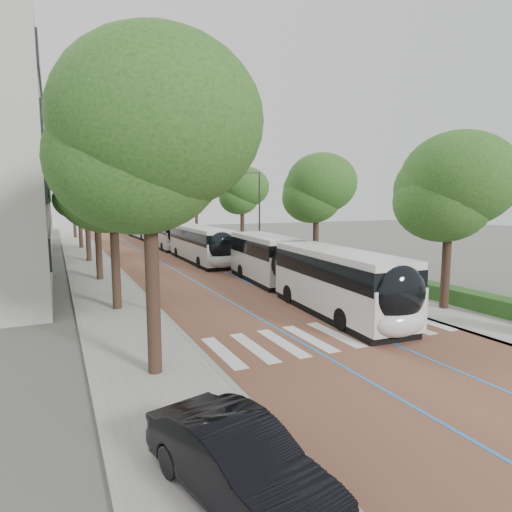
% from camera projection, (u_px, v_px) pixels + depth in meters
% --- Properties ---
extents(ground, '(160.00, 160.00, 0.00)m').
position_uv_depth(ground, '(345.00, 343.00, 16.94)').
color(ground, '#51544C').
rests_on(ground, ground).
extents(road, '(11.00, 140.00, 0.02)m').
position_uv_depth(road, '(147.00, 246.00, 52.81)').
color(road, brown).
rests_on(road, ground).
extents(sidewalk_left, '(4.00, 140.00, 0.12)m').
position_uv_depth(sidewalk_left, '(81.00, 248.00, 49.63)').
color(sidewalk_left, gray).
rests_on(sidewalk_left, ground).
extents(sidewalk_right, '(4.00, 140.00, 0.12)m').
position_uv_depth(sidewalk_right, '(205.00, 243.00, 55.97)').
color(sidewalk_right, gray).
rests_on(sidewalk_right, ground).
extents(kerb_left, '(0.20, 140.00, 0.14)m').
position_uv_depth(kerb_left, '(99.00, 247.00, 50.43)').
color(kerb_left, gray).
rests_on(kerb_left, ground).
extents(kerb_right, '(0.20, 140.00, 0.14)m').
position_uv_depth(kerb_right, '(191.00, 243.00, 55.17)').
color(kerb_right, gray).
rests_on(kerb_right, ground).
extents(zebra_crossing, '(10.55, 3.60, 0.01)m').
position_uv_depth(zebra_crossing, '(335.00, 334.00, 17.92)').
color(zebra_crossing, silver).
rests_on(zebra_crossing, ground).
extents(lane_line_left, '(0.12, 126.00, 0.01)m').
position_uv_depth(lane_line_left, '(134.00, 246.00, 52.13)').
color(lane_line_left, blue).
rests_on(lane_line_left, road).
extents(lane_line_right, '(0.12, 126.00, 0.01)m').
position_uv_depth(lane_line_right, '(160.00, 245.00, 53.48)').
color(lane_line_right, blue).
rests_on(lane_line_right, road).
extents(hedge, '(1.20, 14.00, 0.80)m').
position_uv_depth(hedge, '(498.00, 306.00, 20.72)').
color(hedge, '#214919').
rests_on(hedge, sidewalk_right).
extents(streetlight_far, '(1.82, 0.20, 8.00)m').
position_uv_depth(streetlight_far, '(258.00, 209.00, 38.84)').
color(streetlight_far, '#2C2C2F').
rests_on(streetlight_far, sidewalk_right).
extents(lamp_post_left, '(0.14, 0.14, 8.00)m').
position_uv_depth(lamp_post_left, '(147.00, 231.00, 21.00)').
color(lamp_post_left, '#2C2C2F').
rests_on(lamp_post_left, sidewalk_left).
extents(trees_left, '(6.25, 61.14, 9.97)m').
position_uv_depth(trees_left, '(88.00, 187.00, 35.48)').
color(trees_left, black).
rests_on(trees_left, ground).
extents(trees_right, '(5.60, 47.29, 9.05)m').
position_uv_depth(trees_right, '(279.00, 192.00, 37.18)').
color(trees_right, black).
rests_on(trees_right, ground).
extents(lead_bus, '(3.91, 18.53, 3.20)m').
position_uv_depth(lead_bus, '(302.00, 270.00, 24.33)').
color(lead_bus, black).
rests_on(lead_bus, ground).
extents(bus_queued_0, '(2.63, 12.42, 3.20)m').
position_uv_depth(bus_queued_0, '(201.00, 245.00, 38.46)').
color(bus_queued_0, silver).
rests_on(bus_queued_0, ground).
extents(bus_queued_1, '(2.56, 12.40, 3.20)m').
position_uv_depth(bus_queued_1, '(166.00, 234.00, 50.16)').
color(bus_queued_1, silver).
rests_on(bus_queued_1, ground).
extents(bus_queued_2, '(2.98, 12.48, 3.20)m').
position_uv_depth(bus_queued_2, '(145.00, 227.00, 62.41)').
color(bus_queued_2, silver).
rests_on(bus_queued_2, ground).
extents(bus_queued_3, '(3.11, 12.50, 3.20)m').
position_uv_depth(bus_queued_3, '(131.00, 223.00, 73.29)').
color(bus_queued_3, silver).
rests_on(bus_queued_3, ground).
extents(parked_car, '(2.61, 4.75, 1.48)m').
position_uv_depth(parked_car, '(238.00, 462.00, 7.82)').
color(parked_car, black).
rests_on(parked_car, sidewalk_left).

